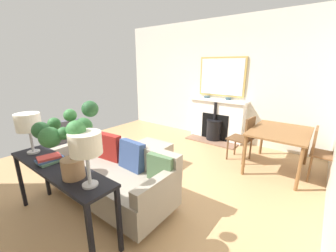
% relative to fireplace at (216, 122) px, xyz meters
% --- Properties ---
extents(ground_plane, '(5.16, 5.24, 0.01)m').
position_rel_fireplace_xyz_m(ground_plane, '(2.36, -0.26, -0.46)').
color(ground_plane, tan).
extents(wall_left, '(0.12, 5.24, 2.83)m').
position_rel_fireplace_xyz_m(wall_left, '(-0.22, -0.26, 0.96)').
color(wall_left, beige).
rests_on(wall_left, ground).
extents(fireplace, '(0.61, 1.39, 1.01)m').
position_rel_fireplace_xyz_m(fireplace, '(0.00, 0.00, 0.00)').
color(fireplace, brown).
rests_on(fireplace, ground).
extents(mirror_over_mantel, '(0.04, 1.13, 0.91)m').
position_rel_fireplace_xyz_m(mirror_over_mantel, '(-0.14, -0.00, 1.07)').
color(mirror_over_mantel, tan).
extents(mantel_bowl_near, '(0.15, 0.15, 0.04)m').
position_rel_fireplace_xyz_m(mantel_bowl_near, '(-0.04, -0.31, 0.58)').
color(mantel_bowl_near, '#334C56').
rests_on(mantel_bowl_near, fireplace).
extents(mantel_bowl_far, '(0.13, 0.13, 0.06)m').
position_rel_fireplace_xyz_m(mantel_bowl_far, '(-0.04, 0.24, 0.59)').
color(mantel_bowl_far, '#334C56').
rests_on(mantel_bowl_far, fireplace).
extents(sofa, '(0.81, 1.86, 0.84)m').
position_rel_fireplace_xyz_m(sofa, '(3.10, -0.08, -0.09)').
color(sofa, '#B2B2B7').
rests_on(sofa, ground).
extents(ottoman, '(0.68, 0.66, 0.40)m').
position_rel_fireplace_xyz_m(ottoman, '(2.08, -0.34, -0.21)').
color(ottoman, '#B2B2B7').
rests_on(ottoman, ground).
extents(armchair_accent, '(0.77, 0.70, 0.84)m').
position_rel_fireplace_xyz_m(armchair_accent, '(2.94, -1.76, 0.01)').
color(armchair_accent, brown).
rests_on(armchair_accent, ground).
extents(console_table, '(0.36, 1.62, 0.76)m').
position_rel_fireplace_xyz_m(console_table, '(3.79, -0.07, 0.21)').
color(console_table, black).
rests_on(console_table, ground).
extents(table_lamp_near_end, '(0.27, 0.27, 0.50)m').
position_rel_fireplace_xyz_m(table_lamp_near_end, '(3.79, -0.68, 0.68)').
color(table_lamp_near_end, '#B2B2B7').
rests_on(table_lamp_near_end, console_table).
extents(table_lamp_far_end, '(0.27, 0.27, 0.50)m').
position_rel_fireplace_xyz_m(table_lamp_far_end, '(3.79, 0.53, 0.69)').
color(table_lamp_far_end, '#B2B2B7').
rests_on(table_lamp_far_end, console_table).
extents(potted_plant, '(0.50, 0.53, 0.74)m').
position_rel_fireplace_xyz_m(potted_plant, '(3.81, 0.30, 0.71)').
color(potted_plant, '#99704C').
rests_on(potted_plant, console_table).
extents(book_stack, '(0.27, 0.20, 0.07)m').
position_rel_fireplace_xyz_m(book_stack, '(3.79, -0.25, 0.34)').
color(book_stack, '#4C7056').
rests_on(book_stack, console_table).
extents(dining_table, '(1.18, 0.89, 0.73)m').
position_rel_fireplace_xyz_m(dining_table, '(0.82, 1.54, 0.19)').
color(dining_table, brown).
rests_on(dining_table, ground).
extents(dining_chair_near_fireplace, '(0.44, 0.44, 0.88)m').
position_rel_fireplace_xyz_m(dining_chair_near_fireplace, '(0.83, 0.96, 0.06)').
color(dining_chair_near_fireplace, brown).
rests_on(dining_chair_near_fireplace, ground).
extents(dining_chair_by_back_wall, '(0.40, 0.40, 0.86)m').
position_rel_fireplace_xyz_m(dining_chair_by_back_wall, '(0.82, 2.13, 0.07)').
color(dining_chair_by_back_wall, brown).
rests_on(dining_chair_by_back_wall, ground).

